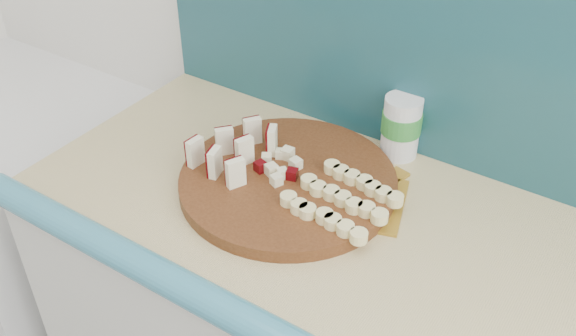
{
  "coord_description": "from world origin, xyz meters",
  "views": [
    {
      "loc": [
        0.05,
        0.68,
        1.71
      ],
      "look_at": [
        -0.51,
        1.52,
        0.96
      ],
      "focal_mm": 40.0,
      "sensor_mm": 36.0,
      "label": 1
    }
  ],
  "objects": [
    {
      "name": "porcelain_fixture",
      "position": [
        -1.45,
        1.5,
        0.4
      ],
      "size": [
        0.7,
        0.72,
        0.84
      ],
      "color": "white",
      "rests_on": "ground"
    },
    {
      "name": "cutting_board",
      "position": [
        -0.51,
        1.52,
        0.92
      ],
      "size": [
        0.48,
        0.48,
        0.03
      ],
      "primitive_type": "cylinder",
      "rotation": [
        0.0,
        0.0,
        -0.11
      ],
      "color": "#41200E",
      "rests_on": "kitchen_counter"
    },
    {
      "name": "apple_wedges",
      "position": [
        -0.63,
        1.51,
        0.97
      ],
      "size": [
        0.13,
        0.18,
        0.06
      ],
      "color": "#FFF5CB",
      "rests_on": "cutting_board"
    },
    {
      "name": "apple_chunks",
      "position": [
        -0.54,
        1.53,
        0.95
      ],
      "size": [
        0.07,
        0.07,
        0.02
      ],
      "color": "#F2ECC2",
      "rests_on": "cutting_board"
    },
    {
      "name": "banana_slices",
      "position": [
        -0.38,
        1.51,
        0.95
      ],
      "size": [
        0.2,
        0.18,
        0.02
      ],
      "color": "#F8E697",
      "rests_on": "cutting_board"
    },
    {
      "name": "canister",
      "position": [
        -0.37,
        1.75,
        0.98
      ],
      "size": [
        0.08,
        0.08,
        0.14
      ],
      "rotation": [
        0.0,
        0.0,
        0.14
      ],
      "color": "silver",
      "rests_on": "kitchen_counter"
    },
    {
      "name": "banana_peel",
      "position": [
        -0.36,
        1.6,
        0.91
      ],
      "size": [
        0.24,
        0.21,
        0.01
      ],
      "rotation": [
        0.0,
        0.0,
        -0.4
      ],
      "color": "#B28522",
      "rests_on": "kitchen_counter"
    }
  ]
}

